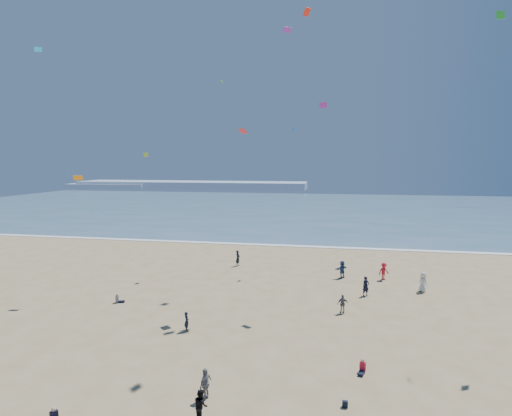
# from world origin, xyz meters

# --- Properties ---
(ocean) EXTENTS (220.00, 100.00, 0.06)m
(ocean) POSITION_xyz_m (0.00, 95.00, 0.03)
(ocean) COLOR #476B84
(ocean) RESTS_ON ground
(surf_line) EXTENTS (220.00, 1.20, 0.08)m
(surf_line) POSITION_xyz_m (0.00, 45.00, 0.04)
(surf_line) COLOR white
(surf_line) RESTS_ON ground
(headland_far) EXTENTS (110.00, 20.00, 3.20)m
(headland_far) POSITION_xyz_m (-60.00, 170.00, 1.60)
(headland_far) COLOR #7A8EA8
(headland_far) RESTS_ON ground
(headland_near) EXTENTS (40.00, 14.00, 2.00)m
(headland_near) POSITION_xyz_m (-100.00, 165.00, 1.00)
(headland_near) COLOR #7A8EA8
(headland_near) RESTS_ON ground
(standing_flyers) EXTENTS (26.47, 32.03, 1.92)m
(standing_flyers) POSITION_xyz_m (8.07, 17.27, 0.90)
(standing_flyers) COLOR #2C4D79
(standing_flyers) RESTS_ON ground
(seated_group) EXTENTS (21.41, 24.60, 0.84)m
(seated_group) POSITION_xyz_m (0.14, 4.99, 0.42)
(seated_group) COLOR silver
(seated_group) RESTS_ON ground
(navy_bag) EXTENTS (0.28, 0.18, 0.34)m
(navy_bag) POSITION_xyz_m (6.94, 6.26, 0.17)
(navy_bag) COLOR black
(navy_bag) RESTS_ON ground
(kites_aloft) EXTENTS (43.74, 38.38, 26.23)m
(kites_aloft) POSITION_xyz_m (10.42, 12.47, 13.22)
(kites_aloft) COLOR green
(kites_aloft) RESTS_ON ground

